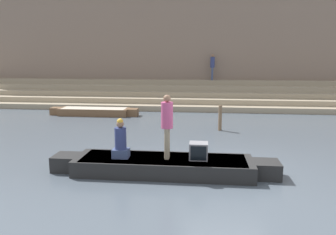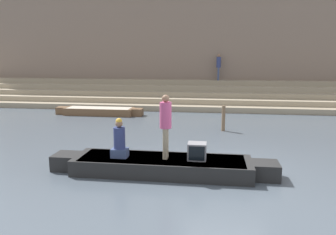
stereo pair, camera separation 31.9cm
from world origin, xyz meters
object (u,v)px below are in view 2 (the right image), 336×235
at_px(rowboat_main, 162,165).
at_px(person_standing, 166,122).
at_px(person_rowing, 119,141).
at_px(moored_boat_shore, 99,111).
at_px(mooring_post, 223,118).
at_px(tv_set, 197,151).
at_px(person_on_steps, 219,65).

distance_m(rowboat_main, person_standing, 1.22).
xyz_separation_m(rowboat_main, person_standing, (0.10, 0.01, 1.21)).
height_order(person_rowing, moored_boat_shore, person_rowing).
bearing_deg(person_standing, rowboat_main, 172.97).
bearing_deg(mooring_post, tv_set, -98.71).
relative_size(tv_set, moored_boat_shore, 0.10).
distance_m(person_rowing, tv_set, 2.13).
bearing_deg(mooring_post, person_standing, -107.21).
relative_size(rowboat_main, moored_boat_shore, 1.29).
height_order(person_rowing, person_on_steps, person_on_steps).
relative_size(person_standing, mooring_post, 1.57).
relative_size(rowboat_main, person_on_steps, 3.64).
bearing_deg(tv_set, rowboat_main, 172.96).
bearing_deg(tv_set, person_rowing, 175.08).
distance_m(person_rowing, moored_boat_shore, 9.28).
relative_size(tv_set, mooring_post, 0.45).
bearing_deg(tv_set, person_on_steps, 80.17).
xyz_separation_m(rowboat_main, person_on_steps, (1.61, 13.39, 2.34)).
bearing_deg(person_standing, person_on_steps, 70.70).
relative_size(mooring_post, person_on_steps, 0.65).
height_order(person_standing, person_on_steps, person_on_steps).
xyz_separation_m(moored_boat_shore, mooring_post, (6.60, -2.97, 0.34)).
bearing_deg(moored_boat_shore, person_standing, -62.66).
bearing_deg(mooring_post, rowboat_main, -108.18).
bearing_deg(moored_boat_shore, person_rowing, -69.69).
distance_m(moored_boat_shore, person_on_steps, 8.46).
height_order(tv_set, mooring_post, mooring_post).
height_order(rowboat_main, moored_boat_shore, rowboat_main).
distance_m(rowboat_main, person_rowing, 1.33).
bearing_deg(mooring_post, person_on_steps, 91.30).
bearing_deg(tv_set, person_standing, 172.24).
xyz_separation_m(person_standing, mooring_post, (1.69, 5.45, -0.90)).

